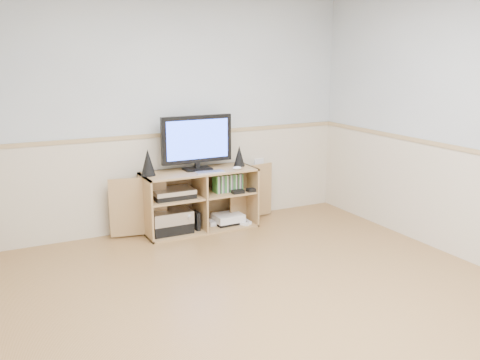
# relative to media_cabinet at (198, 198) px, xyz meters

# --- Properties ---
(room) EXTENTS (4.04, 4.54, 2.54)m
(room) POSITION_rel_media_cabinet_xyz_m (-0.21, -1.92, 0.88)
(room) COLOR #A67D49
(room) RESTS_ON ground
(media_cabinet) EXTENTS (1.90, 0.46, 0.65)m
(media_cabinet) POSITION_rel_media_cabinet_xyz_m (0.00, 0.00, 0.00)
(media_cabinet) COLOR tan
(media_cabinet) RESTS_ON floor
(monitor) EXTENTS (0.78, 0.18, 0.58)m
(monitor) POSITION_rel_media_cabinet_xyz_m (0.00, -0.01, 0.63)
(monitor) COLOR black
(monitor) RESTS_ON media_cabinet
(speaker_left) EXTENTS (0.15, 0.15, 0.27)m
(speaker_left) POSITION_rel_media_cabinet_xyz_m (-0.55, -0.03, 0.45)
(speaker_left) COLOR black
(speaker_left) RESTS_ON media_cabinet
(speaker_right) EXTENTS (0.12, 0.12, 0.23)m
(speaker_right) POSITION_rel_media_cabinet_xyz_m (0.49, -0.03, 0.43)
(speaker_right) COLOR black
(speaker_right) RESTS_ON media_cabinet
(keyboard) EXTENTS (0.31, 0.14, 0.01)m
(keyboard) POSITION_rel_media_cabinet_xyz_m (0.07, -0.19, 0.32)
(keyboard) COLOR silver
(keyboard) RESTS_ON media_cabinet
(mouse) EXTENTS (0.10, 0.08, 0.04)m
(mouse) POSITION_rel_media_cabinet_xyz_m (0.38, -0.19, 0.34)
(mouse) COLOR white
(mouse) RESTS_ON media_cabinet
(av_components) EXTENTS (0.51, 0.32, 0.47)m
(av_components) POSITION_rel_media_cabinet_xyz_m (-0.33, -0.06, -0.11)
(av_components) COLOR black
(av_components) RESTS_ON media_cabinet
(game_consoles) EXTENTS (0.45, 0.30, 0.11)m
(game_consoles) POSITION_rel_media_cabinet_xyz_m (0.31, -0.07, -0.26)
(game_consoles) COLOR white
(game_consoles) RESTS_ON media_cabinet
(game_cases) EXTENTS (0.31, 0.14, 0.19)m
(game_cases) POSITION_rel_media_cabinet_xyz_m (0.32, -0.07, 0.15)
(game_cases) COLOR #3F8C3F
(game_cases) RESTS_ON media_cabinet
(wall_outlet) EXTENTS (0.12, 0.03, 0.12)m
(wall_outlet) POSITION_rel_media_cabinet_xyz_m (0.85, 0.18, 0.27)
(wall_outlet) COLOR white
(wall_outlet) RESTS_ON wall_back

